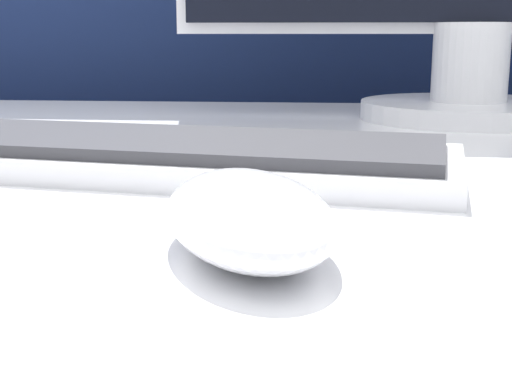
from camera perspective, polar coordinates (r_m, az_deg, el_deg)
partition_panel at (r=1.13m, az=5.66°, el=4.91°), size 5.00×0.03×1.43m
computer_mouse_near at (r=0.31m, az=-0.63°, el=-1.88°), size 0.10×0.14×0.03m
keyboard at (r=0.50m, az=-6.99°, el=2.98°), size 0.41×0.21×0.02m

